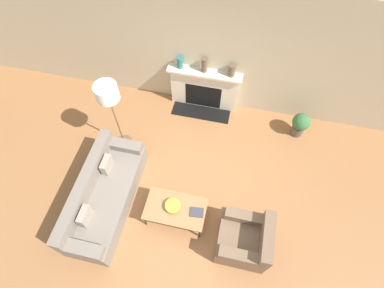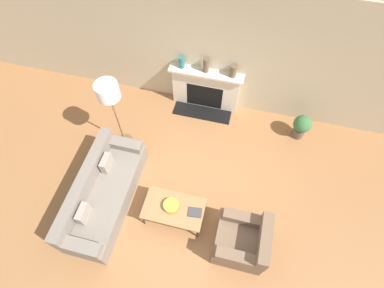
# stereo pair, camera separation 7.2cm
# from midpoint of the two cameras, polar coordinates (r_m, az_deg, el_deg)

# --- Properties ---
(ground_plane) EXTENTS (18.00, 18.00, 0.00)m
(ground_plane) POSITION_cam_midpoint_polar(r_m,az_deg,el_deg) (5.85, -2.84, -12.74)
(ground_plane) COLOR #99663D
(wall_back) EXTENTS (18.00, 0.06, 2.90)m
(wall_back) POSITION_cam_midpoint_polar(r_m,az_deg,el_deg) (6.24, 3.27, 17.10)
(wall_back) COLOR #BCAD8E
(wall_back) RESTS_ON ground_plane
(fireplace) EXTENTS (1.60, 0.59, 1.04)m
(fireplace) POSITION_cam_midpoint_polar(r_m,az_deg,el_deg) (6.80, 1.99, 10.39)
(fireplace) COLOR beige
(fireplace) RESTS_ON ground_plane
(couch) EXTENTS (0.85, 2.24, 0.80)m
(couch) POSITION_cam_midpoint_polar(r_m,az_deg,el_deg) (5.88, -16.80, -9.40)
(couch) COLOR slate
(couch) RESTS_ON ground_plane
(armchair_near) EXTENTS (0.85, 0.84, 0.82)m
(armchair_near) POSITION_cam_midpoint_polar(r_m,az_deg,el_deg) (5.44, 9.80, -17.61)
(armchair_near) COLOR brown
(armchair_near) RESTS_ON ground_plane
(coffee_table) EXTENTS (1.09, 0.63, 0.40)m
(coffee_table) POSITION_cam_midpoint_polar(r_m,az_deg,el_deg) (5.48, -3.56, -12.23)
(coffee_table) COLOR olive
(coffee_table) RESTS_ON ground_plane
(bowl) EXTENTS (0.28, 0.28, 0.09)m
(bowl) POSITION_cam_midpoint_polar(r_m,az_deg,el_deg) (5.41, -4.08, -11.69)
(bowl) COLOR gold
(bowl) RESTS_ON coffee_table
(book) EXTENTS (0.25, 0.20, 0.02)m
(book) POSITION_cam_midpoint_polar(r_m,az_deg,el_deg) (5.40, 0.52, -12.87)
(book) COLOR #38383D
(book) RESTS_ON coffee_table
(floor_lamp) EXTENTS (0.42, 0.42, 1.77)m
(floor_lamp) POSITION_cam_midpoint_polar(r_m,az_deg,el_deg) (5.55, -16.02, 8.57)
(floor_lamp) COLOR brown
(floor_lamp) RESTS_ON ground_plane
(mantel_vase_left) EXTENTS (0.13, 0.13, 0.26)m
(mantel_vase_left) POSITION_cam_midpoint_polar(r_m,az_deg,el_deg) (6.43, -2.66, 15.26)
(mantel_vase_left) COLOR #28666B
(mantel_vase_left) RESTS_ON fireplace
(mantel_vase_center_left) EXTENTS (0.13, 0.13, 0.33)m
(mantel_vase_center_left) POSITION_cam_midpoint_polar(r_m,az_deg,el_deg) (6.32, 2.03, 14.81)
(mantel_vase_center_left) COLOR brown
(mantel_vase_center_left) RESTS_ON fireplace
(mantel_vase_center_right) EXTENTS (0.15, 0.15, 0.27)m
(mantel_vase_center_right) POSITION_cam_midpoint_polar(r_m,az_deg,el_deg) (6.29, 7.23, 13.75)
(mantel_vase_center_right) COLOR brown
(mantel_vase_center_right) RESTS_ON fireplace
(potted_plant) EXTENTS (0.38, 0.38, 0.61)m
(potted_plant) POSITION_cam_midpoint_polar(r_m,az_deg,el_deg) (6.78, 19.67, 3.64)
(potted_plant) COLOR brown
(potted_plant) RESTS_ON ground_plane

